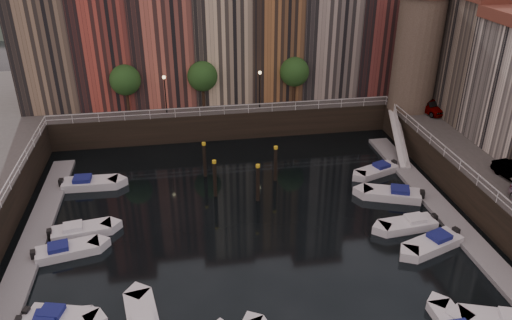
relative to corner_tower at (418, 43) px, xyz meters
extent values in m
plane|color=black|center=(-20.00, -14.50, -10.19)|extent=(200.00, 200.00, 0.00)
cube|color=black|center=(-20.00, 11.50, -8.69)|extent=(80.00, 20.00, 3.00)
cube|color=gray|center=(-36.20, -15.50, -10.02)|extent=(2.00, 28.00, 0.35)
cube|color=gray|center=(-3.80, -15.50, -10.02)|extent=(2.00, 28.00, 0.35)
cube|color=#8F755B|center=(-38.00, 9.00, -0.19)|extent=(6.00, 10.00, 14.00)
cube|color=#B34638|center=(-32.10, 9.00, 0.81)|extent=(5.80, 10.00, 16.00)
cube|color=#C76551|center=(-25.95, 9.00, -0.44)|extent=(6.50, 10.00, 13.50)
cube|color=beige|center=(-19.60, 9.00, 0.31)|extent=(6.20, 10.00, 15.00)
cube|color=#9F683A|center=(-13.70, 9.00, 0.06)|extent=(5.60, 10.00, 14.50)
cube|color=#A9998D|center=(-7.70, 9.00, 1.06)|extent=(6.40, 10.00, 16.50)
cube|color=brown|center=(-1.50, 9.00, -0.69)|extent=(6.00, 10.00, 13.00)
cube|color=#BFAD8C|center=(4.45, 9.00, 0.56)|extent=(5.90, 10.00, 15.50)
cube|color=#726556|center=(6.50, -2.50, -1.19)|extent=(9.00, 8.00, 12.00)
cylinder|color=#6B5B4C|center=(0.00, 0.00, -1.19)|extent=(4.60, 4.60, 12.00)
cylinder|color=black|center=(-30.00, 3.70, -5.99)|extent=(0.30, 0.30, 2.40)
sphere|color=#1E4719|center=(-30.00, 3.70, -3.59)|extent=(3.20, 3.20, 3.20)
cylinder|color=black|center=(-22.00, 3.70, -5.99)|extent=(0.30, 0.30, 2.40)
sphere|color=#1E4719|center=(-22.00, 3.70, -3.59)|extent=(3.20, 3.20, 3.20)
cylinder|color=black|center=(-12.00, 3.70, -5.99)|extent=(0.30, 0.30, 2.40)
sphere|color=#1E4719|center=(-12.00, 3.70, -3.59)|extent=(3.20, 3.20, 3.20)
cylinder|color=black|center=(-26.00, 2.70, -5.19)|extent=(0.12, 0.12, 4.00)
sphere|color=#FFD88C|center=(-26.00, 2.70, -3.19)|extent=(0.36, 0.36, 0.36)
cylinder|color=black|center=(-16.00, 2.70, -5.19)|extent=(0.12, 0.12, 4.00)
sphere|color=#FFD88C|center=(-16.00, 2.70, -3.19)|extent=(0.36, 0.36, 0.36)
cube|color=white|center=(-20.00, 1.50, -6.24)|extent=(36.00, 0.08, 0.08)
cube|color=white|center=(-20.00, 1.50, -6.69)|extent=(36.00, 0.06, 0.06)
cube|color=white|center=(-2.00, -15.50, -6.24)|extent=(0.08, 34.00, 0.08)
cube|color=white|center=(-2.00, -15.50, -6.69)|extent=(0.06, 34.00, 0.06)
cube|color=white|center=(-2.90, -4.50, -8.44)|extent=(2.78, 8.26, 2.81)
cube|color=white|center=(-2.90, -4.50, -7.94)|extent=(1.93, 8.32, 3.65)
cylinder|color=black|center=(-22.09, -10.05, -8.69)|extent=(0.32, 0.32, 3.60)
cylinder|color=gold|center=(-22.09, -10.05, -6.84)|extent=(0.36, 0.36, 0.25)
cylinder|color=black|center=(-22.71, -6.32, -8.69)|extent=(0.32, 0.32, 3.60)
cylinder|color=gold|center=(-22.71, -6.32, -6.84)|extent=(0.36, 0.36, 0.25)
cylinder|color=black|center=(-18.56, -11.40, -8.69)|extent=(0.32, 0.32, 3.60)
cylinder|color=gold|center=(-18.56, -11.40, -6.84)|extent=(0.36, 0.36, 0.25)
cylinder|color=black|center=(-16.39, -8.16, -8.69)|extent=(0.32, 0.32, 3.60)
cylinder|color=gold|center=(-16.39, -8.16, -6.84)|extent=(0.36, 0.36, 0.25)
cube|color=navy|center=(-33.47, -23.60, -9.50)|extent=(1.33, 1.15, 0.46)
cube|color=silver|center=(-32.61, -23.46, -9.91)|extent=(4.48, 2.67, 0.72)
cube|color=navy|center=(-33.17, -23.31, -9.48)|extent=(1.59, 1.46, 0.48)
cube|color=black|center=(-34.73, -22.88, -9.67)|extent=(0.45, 0.55, 0.67)
cube|color=silver|center=(-33.40, -16.55, -9.89)|extent=(4.65, 2.57, 0.75)
cube|color=navy|center=(-33.98, -16.67, -9.45)|extent=(1.61, 1.46, 0.50)
cube|color=black|center=(-35.64, -17.03, -9.65)|extent=(0.44, 0.56, 0.70)
cube|color=silver|center=(-32.75, -14.14, -9.89)|extent=(4.62, 2.36, 0.75)
cube|color=silver|center=(-33.35, -14.24, -9.44)|extent=(1.57, 1.40, 0.50)
cube|color=black|center=(-35.03, -14.50, -9.64)|extent=(0.42, 0.55, 0.70)
cube|color=silver|center=(-33.06, -6.69, -9.87)|extent=(4.83, 1.99, 0.81)
cube|color=navy|center=(-33.71, -6.67, -9.38)|extent=(1.56, 1.35, 0.54)
cube|color=black|center=(-35.55, -6.61, -9.60)|extent=(0.40, 0.55, 0.76)
cube|color=silver|center=(-6.96, -20.16, -9.88)|extent=(4.97, 3.27, 0.79)
cube|color=navy|center=(-6.36, -19.94, -9.40)|extent=(1.82, 1.69, 0.53)
cube|color=black|center=(-4.68, -19.32, -9.61)|extent=(0.53, 0.62, 0.74)
cube|color=silver|center=(-7.67, -17.46, -9.89)|extent=(4.55, 2.10, 0.75)
cube|color=silver|center=(-7.07, -17.40, -9.44)|extent=(1.51, 1.33, 0.50)
cube|color=black|center=(-5.37, -17.25, -9.64)|extent=(0.40, 0.53, 0.70)
cube|color=silver|center=(-7.05, -12.87, -9.87)|extent=(5.16, 3.40, 0.82)
cube|color=navy|center=(-6.43, -13.10, -9.37)|extent=(1.89, 1.76, 0.55)
cube|color=black|center=(-4.69, -13.74, -9.59)|extent=(0.55, 0.65, 0.77)
cube|color=silver|center=(-6.69, -8.47, -9.91)|extent=(4.51, 3.01, 0.72)
cube|color=navy|center=(-6.15, -8.27, -9.48)|extent=(1.66, 1.55, 0.48)
cube|color=black|center=(-4.63, -7.69, -9.67)|extent=(0.48, 0.57, 0.67)
imported|color=gray|center=(1.47, -1.59, -6.45)|extent=(2.81, 4.69, 1.50)
camera|label=1|loc=(-24.66, -47.67, 12.31)|focal=35.00mm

